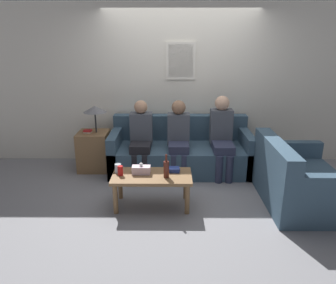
# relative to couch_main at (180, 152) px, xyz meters

# --- Properties ---
(ground_plane) EXTENTS (16.00, 16.00, 0.00)m
(ground_plane) POSITION_rel_couch_main_xyz_m (0.00, -0.56, -0.29)
(ground_plane) COLOR gray
(wall_back) EXTENTS (9.00, 0.08, 2.60)m
(wall_back) POSITION_rel_couch_main_xyz_m (0.00, 0.49, 1.01)
(wall_back) COLOR silver
(wall_back) RESTS_ON ground_plane
(couch_main) EXTENTS (2.21, 0.94, 0.83)m
(couch_main) POSITION_rel_couch_main_xyz_m (0.00, 0.00, 0.00)
(couch_main) COLOR #385166
(couch_main) RESTS_ON ground_plane
(couch_side) EXTENTS (0.94, 1.33, 0.83)m
(couch_side) POSITION_rel_couch_main_xyz_m (1.47, -1.14, 0.00)
(couch_side) COLOR #385166
(couch_side) RESTS_ON ground_plane
(coffee_table) EXTENTS (0.99, 0.52, 0.42)m
(coffee_table) POSITION_rel_couch_main_xyz_m (-0.40, -1.23, 0.07)
(coffee_table) COLOR olive
(coffee_table) RESTS_ON ground_plane
(side_table_with_lamp) EXTENTS (0.48, 0.48, 1.05)m
(side_table_with_lamp) POSITION_rel_couch_main_xyz_m (-1.40, -0.01, 0.08)
(side_table_with_lamp) COLOR olive
(side_table_with_lamp) RESTS_ON ground_plane
(wine_bottle) EXTENTS (0.07, 0.07, 0.30)m
(wine_bottle) POSITION_rel_couch_main_xyz_m (-0.21, -1.30, 0.25)
(wine_bottle) COLOR #562319
(wine_bottle) RESTS_ON coffee_table
(drinking_glass) EXTENTS (0.08, 0.08, 0.11)m
(drinking_glass) POSITION_rel_couch_main_xyz_m (-0.83, -1.15, 0.19)
(drinking_glass) COLOR silver
(drinking_glass) RESTS_ON coffee_table
(book_stack) EXTENTS (0.17, 0.13, 0.06)m
(book_stack) POSITION_rel_couch_main_xyz_m (-0.12, -1.12, 0.16)
(book_stack) COLOR navy
(book_stack) RESTS_ON coffee_table
(soda_can) EXTENTS (0.07, 0.07, 0.12)m
(soda_can) POSITION_rel_couch_main_xyz_m (-0.78, -1.24, 0.20)
(soda_can) COLOR red
(soda_can) RESTS_ON coffee_table
(tissue_box) EXTENTS (0.23, 0.12, 0.15)m
(tissue_box) POSITION_rel_couch_main_xyz_m (-0.53, -1.18, 0.19)
(tissue_box) COLOR silver
(tissue_box) RESTS_ON coffee_table
(person_left) EXTENTS (0.34, 0.58, 1.15)m
(person_left) POSITION_rel_couch_main_xyz_m (-0.62, -0.18, 0.33)
(person_left) COLOR black
(person_left) RESTS_ON ground_plane
(person_middle) EXTENTS (0.34, 0.57, 1.15)m
(person_middle) POSITION_rel_couch_main_xyz_m (-0.04, -0.18, 0.34)
(person_middle) COLOR #2D334C
(person_middle) RESTS_ON ground_plane
(person_right) EXTENTS (0.34, 0.66, 1.21)m
(person_right) POSITION_rel_couch_main_xyz_m (0.63, -0.15, 0.37)
(person_right) COLOR #2D334C
(person_right) RESTS_ON ground_plane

